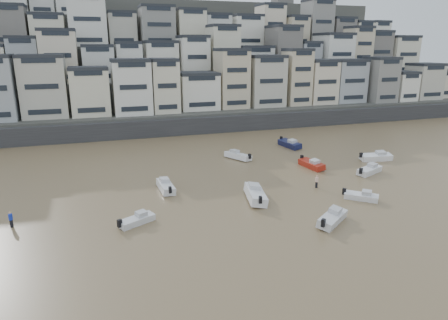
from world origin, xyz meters
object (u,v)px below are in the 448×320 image
object	(u,v)px
boat_b	(361,195)
boat_i	(290,143)
boat_h	(238,155)
person_blue	(11,219)
boat_a	(332,217)
boat_d	(370,169)
boat_j	(137,219)
boat_f	(166,185)
boat_c	(255,193)
person_pink	(317,181)
boat_e	(312,163)
boat_g	(376,156)

from	to	relation	value
boat_b	boat_i	size ratio (longest dim) A/B	0.73
boat_h	person_blue	distance (m)	35.67
boat_a	boat_d	size ratio (longest dim) A/B	1.03
boat_d	boat_j	xyz separation A→B (m)	(-34.55, -6.85, -0.12)
boat_d	boat_f	size ratio (longest dim) A/B	0.96
boat_c	person_pink	bearing A→B (deg)	-69.20
boat_c	boat_e	distance (m)	16.45
boat_g	person_blue	xyz separation A→B (m)	(-52.54, -9.04, 0.10)
boat_e	boat_i	bearing A→B (deg)	160.60
boat_d	person_blue	distance (m)	47.14
boat_h	boat_g	bearing A→B (deg)	-138.65
boat_d	boat_i	xyz separation A→B (m)	(-3.75, 18.12, 0.09)
boat_e	boat_h	bearing A→B (deg)	-139.19
boat_j	person_pink	bearing A→B (deg)	-18.07
boat_e	boat_c	bearing A→B (deg)	-61.20
boat_j	boat_h	bearing A→B (deg)	19.76
boat_d	boat_c	bearing A→B (deg)	168.42
boat_d	person_pink	bearing A→B (deg)	171.54
person_blue	person_pink	size ratio (longest dim) A/B	1.00
boat_e	person_blue	distance (m)	41.34
boat_d	person_blue	bearing A→B (deg)	160.52
boat_d	boat_f	distance (m)	29.89
boat_a	boat_f	xyz separation A→B (m)	(-14.97, 15.56, 0.01)
boat_a	boat_c	bearing A→B (deg)	84.23
boat_e	boat_f	xyz separation A→B (m)	(-23.18, -2.85, 0.01)
boat_i	boat_f	bearing A→B (deg)	-66.70
boat_c	person_blue	xyz separation A→B (m)	(-27.03, 0.80, -0.02)
boat_a	boat_j	bearing A→B (deg)	126.29
boat_g	boat_i	xyz separation A→B (m)	(-9.29, 12.59, 0.03)
boat_i	person_blue	bearing A→B (deg)	-71.20
boat_a	boat_e	size ratio (longest dim) A/B	1.00
boat_d	boat_e	world-z (taller)	boat_e
boat_e	boat_f	size ratio (longest dim) A/B	0.99
boat_a	boat_b	distance (m)	8.51
boat_b	boat_f	xyz separation A→B (m)	(-22.08, 10.89, 0.15)
boat_g	boat_i	size ratio (longest dim) A/B	0.96
boat_g	person_blue	distance (m)	53.31
boat_c	person_blue	bearing A→B (deg)	100.56
boat_g	boat_j	bearing A→B (deg)	-153.90
boat_c	boat_d	distance (m)	20.43
boat_g	boat_i	world-z (taller)	boat_i
boat_b	person_blue	distance (m)	39.60
boat_a	boat_d	world-z (taller)	boat_a
boat_g	boat_h	world-z (taller)	boat_g
boat_b	boat_g	world-z (taller)	boat_g
boat_e	boat_j	distance (m)	30.46
boat_c	boat_d	size ratio (longest dim) A/B	1.25
boat_h	boat_j	distance (m)	27.78
person_blue	boat_d	bearing A→B (deg)	4.27
boat_a	boat_h	size ratio (longest dim) A/B	1.00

